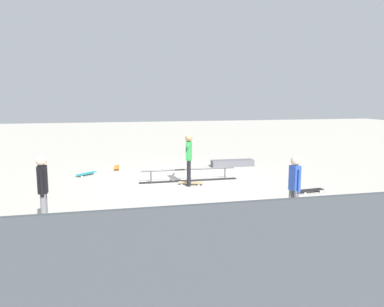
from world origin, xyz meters
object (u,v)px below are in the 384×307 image
at_px(skater_main, 189,156).
at_px(bystander_black_shirt, 43,189).
at_px(skateboard_main, 191,183).
at_px(skate_ledge, 232,163).
at_px(bystander_blue_shirt, 294,186).
at_px(loose_skateboard_teal, 86,174).
at_px(loose_skateboard_orange, 117,167).
at_px(loose_skateboard_black, 311,190).
at_px(grind_rail, 189,176).

bearing_deg(skater_main, bystander_black_shirt, -35.42).
xyz_separation_m(skater_main, skateboard_main, (-0.08, -0.09, -0.87)).
relative_size(skate_ledge, skateboard_main, 2.10).
xyz_separation_m(bystander_blue_shirt, loose_skateboard_teal, (4.80, -6.12, -0.78)).
relative_size(skateboard_main, loose_skateboard_orange, 1.01).
bearing_deg(bystander_blue_shirt, loose_skateboard_black, 123.80).
xyz_separation_m(grind_rail, loose_skateboard_orange, (2.31, -2.58, -0.11)).
bearing_deg(bystander_black_shirt, grind_rail, 132.53).
xyz_separation_m(loose_skateboard_orange, loose_skateboard_teal, (1.08, 0.98, 0.00)).
xyz_separation_m(skate_ledge, loose_skateboard_black, (-0.92, 4.41, -0.05)).
bearing_deg(loose_skateboard_black, bystander_blue_shirt, -134.03).
xyz_separation_m(bystander_blue_shirt, bystander_black_shirt, (5.30, -0.71, 0.05)).
relative_size(skate_ledge, loose_skateboard_teal, 2.33).
distance_m(skateboard_main, loose_skateboard_black, 3.64).
bearing_deg(loose_skateboard_teal, skate_ledge, -34.83).
distance_m(grind_rail, loose_skateboard_teal, 3.75).
relative_size(skateboard_main, bystander_black_shirt, 0.51).
height_order(grind_rail, bystander_blue_shirt, bystander_blue_shirt).
bearing_deg(loose_skateboard_black, skateboard_main, 146.52).
bearing_deg(skate_ledge, bystander_blue_shirt, 82.70).
bearing_deg(loose_skateboard_teal, loose_skateboard_orange, 1.66).
xyz_separation_m(grind_rail, loose_skateboard_teal, (3.39, -1.59, -0.11)).
xyz_separation_m(skateboard_main, bystander_blue_shirt, (-1.46, 3.96, 0.78)).
bearing_deg(grind_rail, skater_main, 78.35).
height_order(skate_ledge, skater_main, skater_main).
xyz_separation_m(skate_ledge, skateboard_main, (2.32, 2.74, -0.05)).
distance_m(skate_ledge, skater_main, 3.80).
bearing_deg(bystander_black_shirt, bystander_blue_shirt, 80.41).
xyz_separation_m(skate_ledge, loose_skateboard_teal, (5.66, 0.58, -0.05)).
bearing_deg(bystander_blue_shirt, skateboard_main, -178.09).
relative_size(skater_main, skateboard_main, 1.98).
bearing_deg(loose_skateboard_orange, grind_rail, 43.74).
xyz_separation_m(loose_skateboard_black, loose_skateboard_teal, (6.58, -3.84, 0.00)).
bearing_deg(loose_skateboard_teal, bystander_black_shirt, -135.90).
distance_m(skateboard_main, loose_skateboard_teal, 3.98).
height_order(bystander_black_shirt, loose_skateboard_orange, bystander_black_shirt).
height_order(skateboard_main, loose_skateboard_teal, same).
bearing_deg(bystander_blue_shirt, skate_ledge, 154.34).
xyz_separation_m(grind_rail, bystander_blue_shirt, (-1.41, 4.53, 0.67)).
xyz_separation_m(skateboard_main, bystander_black_shirt, (3.83, 3.24, 0.83)).
distance_m(skater_main, loose_skateboard_orange, 4.00).
height_order(skate_ledge, skateboard_main, skate_ledge).
height_order(grind_rail, skateboard_main, grind_rail).
xyz_separation_m(loose_skateboard_black, loose_skateboard_orange, (5.49, -4.82, 0.00)).
height_order(bystander_black_shirt, loose_skateboard_black, bystander_black_shirt).
distance_m(loose_skateboard_orange, loose_skateboard_teal, 1.46).
bearing_deg(loose_skateboard_black, grind_rail, 138.64).
xyz_separation_m(bystander_blue_shirt, loose_skateboard_orange, (3.72, -7.11, -0.78)).
relative_size(bystander_blue_shirt, loose_skateboard_black, 1.84).
relative_size(skate_ledge, bystander_blue_shirt, 1.14).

